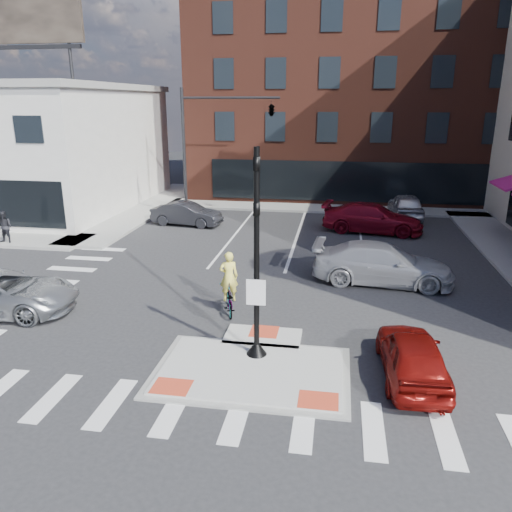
% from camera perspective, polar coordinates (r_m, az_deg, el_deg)
% --- Properties ---
extents(ground, '(120.00, 120.00, 0.00)m').
position_cam_1_polar(ground, '(14.64, -0.19, -12.26)').
color(ground, '#28282B').
rests_on(ground, ground).
extents(refuge_island, '(5.40, 4.65, 0.13)m').
position_cam_1_polar(refuge_island, '(14.40, -0.37, -12.58)').
color(refuge_island, gray).
rests_on(refuge_island, ground).
extents(sidewalk_nw, '(23.50, 20.50, 0.15)m').
position_cam_1_polar(sidewalk_nw, '(34.40, -24.23, 3.78)').
color(sidewalk_nw, gray).
rests_on(sidewalk_nw, ground).
extents(sidewalk_n, '(26.00, 3.00, 0.15)m').
position_cam_1_polar(sidewalk_n, '(35.30, 10.67, 5.33)').
color(sidewalk_n, gray).
rests_on(sidewalk_n, ground).
extents(building_n, '(24.40, 18.40, 15.50)m').
position_cam_1_polar(building_n, '(44.56, 11.06, 17.76)').
color(building_n, '#4F2318').
rests_on(building_n, ground).
extents(building_far_left, '(10.00, 12.00, 10.00)m').
position_cam_1_polar(building_far_left, '(64.88, 4.13, 15.31)').
color(building_far_left, slate).
rests_on(building_far_left, ground).
extents(building_far_right, '(12.00, 12.00, 12.00)m').
position_cam_1_polar(building_far_right, '(66.92, 15.91, 15.64)').
color(building_far_right, brown).
rests_on(building_far_right, ground).
extents(signal_pole, '(0.60, 0.60, 5.98)m').
position_cam_1_polar(signal_pole, '(14.00, 0.07, -3.04)').
color(signal_pole, black).
rests_on(signal_pole, refuge_island).
extents(mast_arm_signal, '(6.10, 2.24, 8.00)m').
position_cam_1_polar(mast_arm_signal, '(31.08, -1.02, 15.44)').
color(mast_arm_signal, black).
rests_on(mast_arm_signal, ground).
extents(silver_suv, '(5.57, 2.92, 1.50)m').
position_cam_1_polar(silver_suv, '(19.86, -27.22, -3.73)').
color(silver_suv, '#A4A7AB').
rests_on(silver_suv, ground).
extents(red_sedan, '(1.75, 4.02, 1.35)m').
position_cam_1_polar(red_sedan, '(14.33, 17.44, -10.76)').
color(red_sedan, maroon).
rests_on(red_sedan, ground).
extents(white_pickup, '(5.82, 2.71, 1.65)m').
position_cam_1_polar(white_pickup, '(21.15, 14.25, -0.86)').
color(white_pickup, silver).
rests_on(white_pickup, ground).
extents(bg_car_dark, '(4.40, 2.02, 1.40)m').
position_cam_1_polar(bg_car_dark, '(30.50, -7.93, 4.79)').
color(bg_car_dark, '#232328').
rests_on(bg_car_dark, ground).
extents(bg_car_silver, '(2.00, 4.76, 1.61)m').
position_cam_1_polar(bg_car_silver, '(33.46, 16.75, 5.52)').
color(bg_car_silver, silver).
rests_on(bg_car_silver, ground).
extents(bg_car_red, '(5.91, 3.12, 1.63)m').
position_cam_1_polar(bg_car_red, '(29.33, 13.17, 4.24)').
color(bg_car_red, maroon).
rests_on(bg_car_red, ground).
extents(cyclist, '(1.10, 1.90, 2.26)m').
position_cam_1_polar(cyclist, '(17.69, -3.10, -4.16)').
color(cyclist, '#3F3F44').
rests_on(cyclist, ground).
extents(pedestrian_a, '(0.84, 0.67, 1.68)m').
position_cam_1_polar(pedestrian_a, '(28.88, -26.81, 2.97)').
color(pedestrian_a, black).
rests_on(pedestrian_a, sidewalk_nw).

